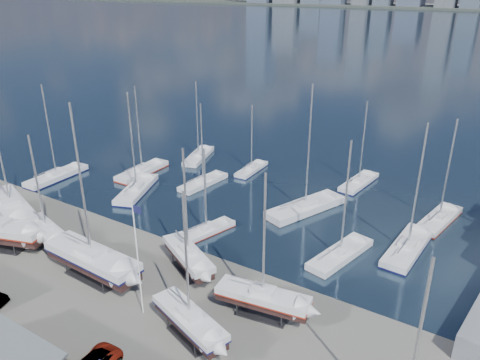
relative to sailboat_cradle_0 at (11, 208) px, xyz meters
The scene contains 20 objects.
ground 23.11m from the sailboat_cradle_0, ahead, with size 1400.00×1400.00×0.00m, color #605E59.
sailboat_cradle_0 is the anchor object (origin of this frame).
sailboat_cradle_2 8.63m from the sailboat_cradle_0, ahead, with size 8.76×4.38×13.94m.
sailboat_cradle_3 18.48m from the sailboat_cradle_0, ahead, with size 12.11×3.83×19.11m.
sailboat_cradle_4 26.45m from the sailboat_cradle_0, ahead, with size 8.80×6.18×14.29m.
sailboat_cradle_5 33.08m from the sailboat_cradle_0, ahead, with size 9.11×5.12×14.34m.
sailboat_cradle_6 36.71m from the sailboat_cradle_0, ahead, with size 9.30×3.82×14.70m.
sailboat_moored_0 15.11m from the sailboat_cradle_0, 121.59° to the left, with size 3.28×10.75×15.96m.
sailboat_moored_1 21.95m from the sailboat_cradle_0, 84.13° to the left, with size 2.99×10.24×15.26m.
sailboat_moored_2 32.98m from the sailboat_cradle_0, 79.79° to the left, with size 5.38×9.96×14.49m.
sailboat_moored_3 17.24m from the sailboat_cradle_0, 66.74° to the left, with size 6.65×11.04×15.97m.
sailboat_moored_4 27.10m from the sailboat_cradle_0, 60.02° to the left, with size 3.47×9.23×13.60m.
sailboat_moored_5 36.49m from the sailboat_cradle_0, 62.20° to the left, with size 2.52×8.03×11.89m.
sailboat_moored_6 25.67m from the sailboat_cradle_0, 26.36° to the left, with size 4.26×8.21×11.82m.
sailboat_moored_7 38.91m from the sailboat_cradle_0, 37.57° to the left, with size 7.61×12.65×18.48m.
sailboat_moored_8 49.86m from the sailboat_cradle_0, 46.92° to the left, with size 3.59×9.54×13.92m.
sailboat_moored_9 42.09m from the sailboat_cradle_0, 20.93° to the left, with size 4.78×10.21×14.87m.
sailboat_moored_10 49.94m from the sailboat_cradle_0, 24.38° to the left, with size 3.71×11.16×16.45m.
sailboat_moored_11 55.90m from the sailboat_cradle_0, 32.56° to the left, with size 4.44×10.20×14.75m.
flagpole 27.62m from the sailboat_cradle_0, ahead, with size 1.04×0.12×11.81m.
Camera 1 is at (31.25, -37.58, 29.41)m, focal length 35.00 mm.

